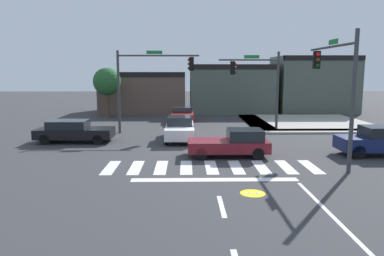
# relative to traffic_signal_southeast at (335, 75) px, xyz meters

# --- Properties ---
(ground_plane) EXTENTS (120.00, 120.00, 0.00)m
(ground_plane) POSITION_rel_traffic_signal_southeast_xyz_m (-5.92, 3.47, -4.19)
(ground_plane) COLOR #353538
(crosswalk_near) EXTENTS (9.76, 2.52, 0.01)m
(crosswalk_near) POSITION_rel_traffic_signal_southeast_xyz_m (-5.92, -1.03, -4.18)
(crosswalk_near) COLOR silver
(crosswalk_near) RESTS_ON ground_plane
(lane_markings) EXTENTS (6.80, 20.25, 0.01)m
(lane_markings) POSITION_rel_traffic_signal_southeast_xyz_m (-4.82, -8.56, -4.18)
(lane_markings) COLOR white
(lane_markings) RESTS_ON ground_plane
(bike_detector_marking) EXTENTS (0.92, 0.92, 0.01)m
(bike_detector_marking) POSITION_rel_traffic_signal_southeast_xyz_m (-4.67, -4.75, -4.18)
(bike_detector_marking) COLOR yellow
(bike_detector_marking) RESTS_ON ground_plane
(curb_corner_northeast) EXTENTS (10.00, 10.60, 0.15)m
(curb_corner_northeast) POSITION_rel_traffic_signal_southeast_xyz_m (2.57, 12.89, -4.11)
(curb_corner_northeast) COLOR #9E998E
(curb_corner_northeast) RESTS_ON ground_plane
(storefront_row) EXTENTS (26.61, 7.00, 5.91)m
(storefront_row) POSITION_rel_traffic_signal_southeast_xyz_m (-1.71, 22.80, -1.61)
(storefront_row) COLOR brown
(storefront_row) RESTS_ON ground_plane
(traffic_signal_southeast) EXTENTS (0.32, 5.68, 6.12)m
(traffic_signal_southeast) POSITION_rel_traffic_signal_southeast_xyz_m (0.00, 0.00, 0.00)
(traffic_signal_southeast) COLOR #383A3D
(traffic_signal_southeast) RESTS_ON ground_plane
(traffic_signal_northeast) EXTENTS (4.41, 0.32, 5.76)m
(traffic_signal_northeast) POSITION_rel_traffic_signal_southeast_xyz_m (-1.86, 9.53, -0.31)
(traffic_signal_northeast) COLOR #383A3D
(traffic_signal_northeast) RESTS_ON ground_plane
(traffic_signal_northwest) EXTENTS (5.74, 0.32, 5.78)m
(traffic_signal_northwest) POSITION_rel_traffic_signal_southeast_xyz_m (-9.56, 8.65, -0.10)
(traffic_signal_northwest) COLOR #383A3D
(traffic_signal_northwest) RESTS_ON ground_plane
(car_navy) EXTENTS (4.27, 1.75, 1.54)m
(car_navy) POSITION_rel_traffic_signal_southeast_xyz_m (3.02, 1.22, -3.42)
(car_navy) COLOR #141E4C
(car_navy) RESTS_ON ground_plane
(car_black) EXTENTS (4.66, 1.86, 1.37)m
(car_black) POSITION_rel_traffic_signal_southeast_xyz_m (-14.06, 5.23, -3.48)
(car_black) COLOR black
(car_black) RESTS_ON ground_plane
(car_red) EXTENTS (1.83, 4.18, 1.32)m
(car_red) POSITION_rel_traffic_signal_southeast_xyz_m (-7.38, 14.19, -3.49)
(car_red) COLOR red
(car_red) RESTS_ON ground_plane
(car_white) EXTENTS (1.76, 4.62, 1.50)m
(car_white) POSITION_rel_traffic_signal_southeast_xyz_m (-7.47, 5.92, -3.44)
(car_white) COLOR white
(car_white) RESTS_ON ground_plane
(car_maroon) EXTENTS (4.15, 1.83, 1.41)m
(car_maroon) POSITION_rel_traffic_signal_southeast_xyz_m (-4.69, 1.20, -3.49)
(car_maroon) COLOR maroon
(car_maroon) RESTS_ON ground_plane
(roadside_tree) EXTENTS (2.59, 2.59, 4.69)m
(roadside_tree) POSITION_rel_traffic_signal_southeast_xyz_m (-14.42, 17.47, -0.83)
(roadside_tree) COLOR #4C3823
(roadside_tree) RESTS_ON ground_plane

